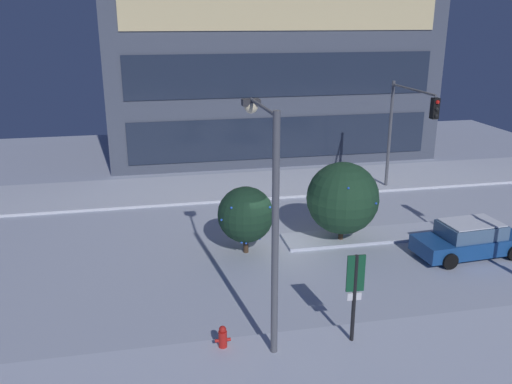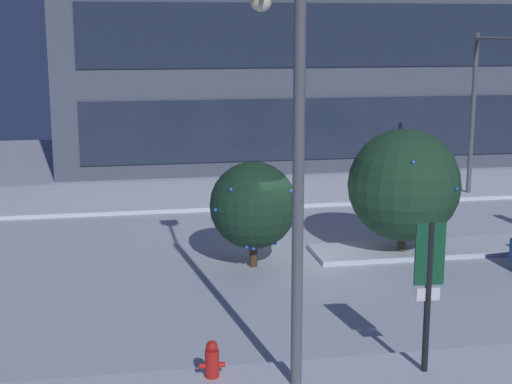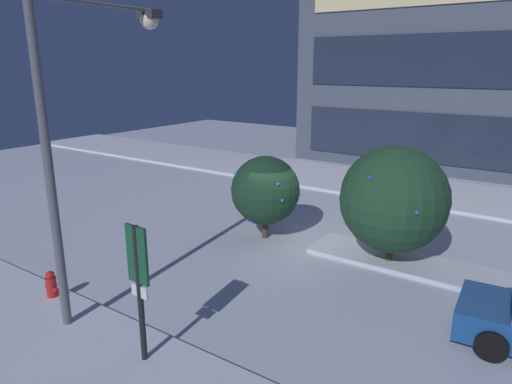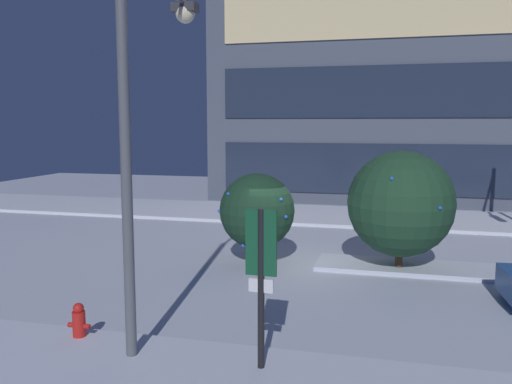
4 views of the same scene
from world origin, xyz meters
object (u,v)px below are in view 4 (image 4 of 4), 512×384
street_lamp_arched (148,104)px  decorated_tree_median (257,211)px  decorated_tree_left_of_median (401,204)px  parking_info_sign (261,271)px  fire_hydrant (79,324)px

street_lamp_arched → decorated_tree_median: size_ratio=2.52×
decorated_tree_median → decorated_tree_left_of_median: decorated_tree_left_of_median is taller
parking_info_sign → fire_hydrant: bearing=85.9°
fire_hydrant → parking_info_sign: bearing=-6.5°
fire_hydrant → decorated_tree_left_of_median: size_ratio=0.23×
street_lamp_arched → fire_hydrant: bearing=106.2°
street_lamp_arched → fire_hydrant: size_ratio=8.67×
street_lamp_arched → decorated_tree_left_of_median: size_ratio=2.00×
fire_hydrant → decorated_tree_median: bearing=73.9°
decorated_tree_left_of_median → street_lamp_arched: bearing=-126.3°
street_lamp_arched → decorated_tree_left_of_median: street_lamp_arched is taller
parking_info_sign → decorated_tree_left_of_median: decorated_tree_left_of_median is taller
street_lamp_arched → fire_hydrant: 4.64m
fire_hydrant → decorated_tree_median: (1.98, 6.86, 1.30)m
parking_info_sign → decorated_tree_median: (-1.92, 7.30, -0.19)m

